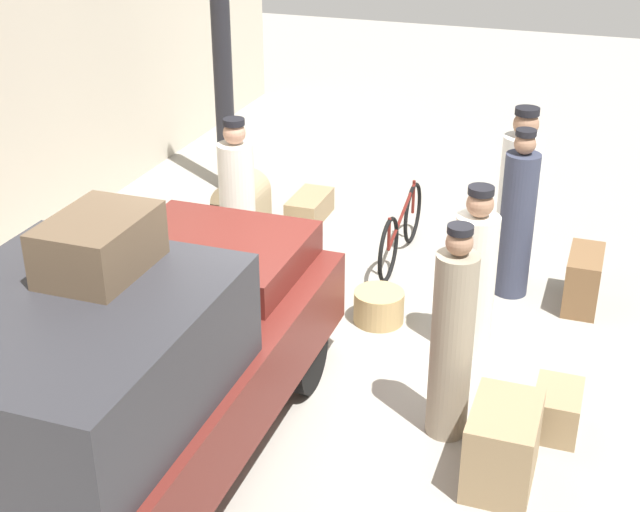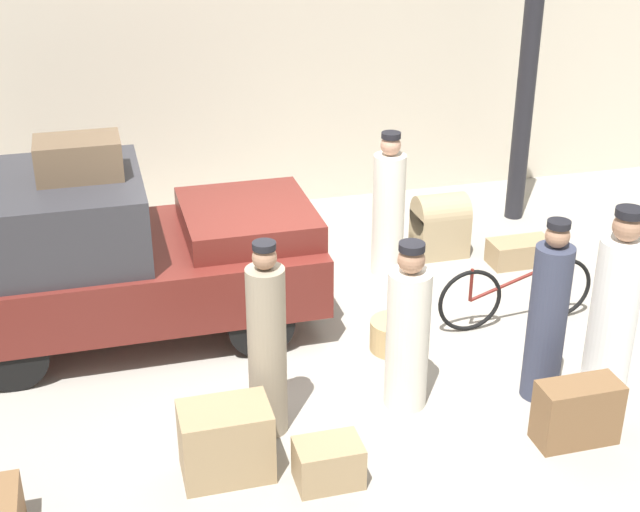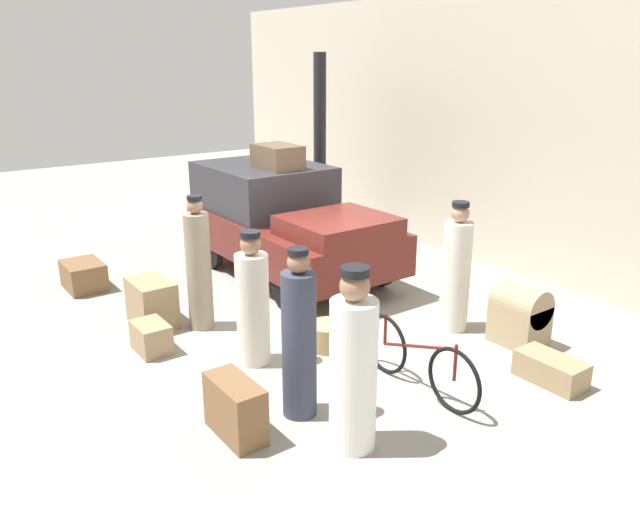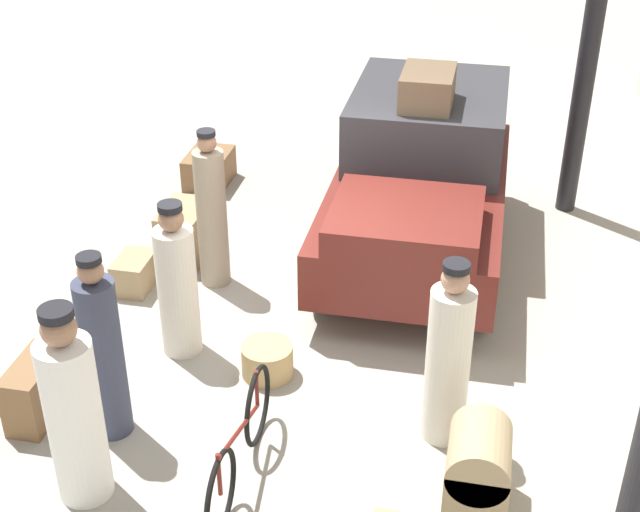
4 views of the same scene
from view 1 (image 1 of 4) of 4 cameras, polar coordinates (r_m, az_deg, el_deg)
The scene contains 16 objects.
ground_plane at distance 8.02m, azimuth 0.88°, elevation -6.91°, with size 30.00×30.00×0.00m, color gray.
canopy_pillar_right at distance 11.39m, azimuth -6.29°, elevation 12.63°, with size 0.24×0.24×3.53m.
truck at distance 6.49m, azimuth -12.23°, elevation -6.62°, with size 3.78×1.89×1.73m.
bicycle at distance 9.77m, azimuth 5.21°, elevation 1.69°, with size 1.74×0.04×0.74m.
wicker_basket at distance 8.62m, azimuth 3.78°, elevation -3.25°, with size 0.49×0.49×0.32m.
porter_carrying_trunk at distance 8.00m, azimuth 9.81°, elevation -1.44°, with size 0.38×0.38×1.60m.
porter_with_bicycle at distance 9.75m, azimuth 12.60°, elevation 3.86°, with size 0.43×0.43×1.74m.
porter_standing_middle at distance 9.29m, azimuth -5.30°, elevation 3.26°, with size 0.37×0.37×1.72m.
porter_lifting_near_truck at distance 9.06m, azimuth 12.50°, elevation 2.24°, with size 0.34×0.34×1.74m.
conductor_in_dark_uniform at distance 6.84m, azimuth 8.45°, elevation -5.40°, with size 0.33×0.33×1.78m.
suitcase_small_leather at distance 7.38m, azimuth 14.91°, elevation -9.48°, with size 0.53×0.36×0.37m.
trunk_umber_medium at distance 9.21m, azimuth 16.49°, elevation -1.46°, with size 0.70×0.32×0.56m.
trunk_barrel_dark at distance 10.23m, azimuth -5.04°, elevation 3.07°, with size 0.63×0.48×0.78m.
trunk_wicker_pale at distance 6.70m, azimuth 11.60°, elevation -11.79°, with size 0.72×0.48×0.62m.
suitcase_tan_flat at distance 10.85m, azimuth -0.67°, elevation 3.14°, with size 0.75×0.39×0.30m.
trunk_on_truck_roof at distance 5.90m, azimuth -13.95°, elevation 0.74°, with size 0.80×0.56×0.38m.
Camera 1 is at (-6.40, -2.12, 4.35)m, focal length 50.00 mm.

